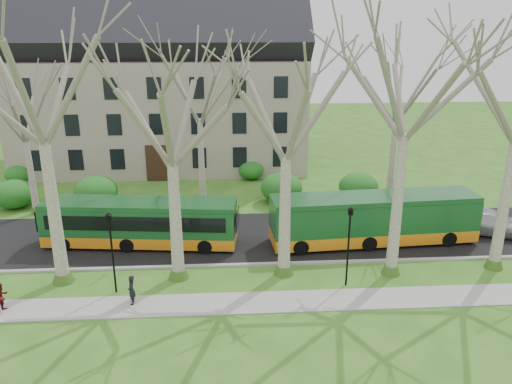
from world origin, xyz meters
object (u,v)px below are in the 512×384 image
bus_lead (140,222)px  bus_follow (374,218)px  sedan (489,222)px  pedestrian_b (2,297)px  pedestrian_a (131,290)px

bus_lead → bus_follow: size_ratio=0.92×
sedan → pedestrian_b: sedan is taller
pedestrian_b → bus_lead: bearing=-17.3°
sedan → pedestrian_b: size_ratio=3.62×
pedestrian_b → pedestrian_a: bearing=-67.7°
bus_follow → pedestrian_b: bearing=-165.3°
pedestrian_a → bus_follow: bearing=107.5°
sedan → pedestrian_a: 22.98m
sedan → pedestrian_b: bearing=124.9°
bus_lead → sedan: 22.40m
bus_lead → pedestrian_a: bearing=-78.9°
pedestrian_a → sedan: bearing=101.1°
bus_lead → pedestrian_b: bearing=-120.9°
bus_lead → pedestrian_b: size_ratio=7.86×
sedan → pedestrian_a: bearing=128.2°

